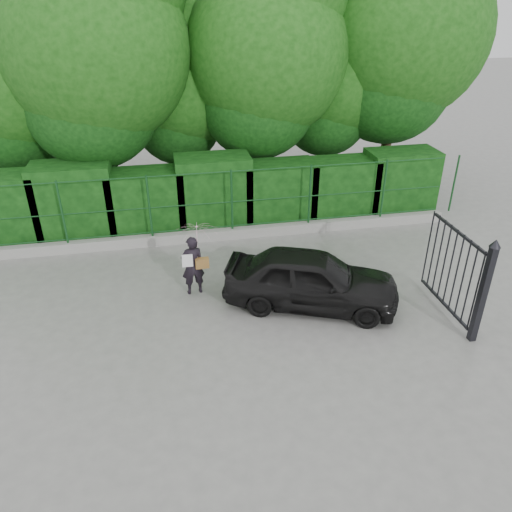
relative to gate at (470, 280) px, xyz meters
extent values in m
plane|color=gray|center=(-4.60, 0.72, -1.19)|extent=(80.00, 80.00, 0.00)
cube|color=#9E9E99|center=(-4.60, 5.22, -1.04)|extent=(14.00, 0.25, 0.30)
cylinder|color=#14441C|center=(-8.80, 5.22, 0.01)|extent=(0.06, 0.06, 1.80)
cylinder|color=#14441C|center=(-6.50, 5.22, 0.01)|extent=(0.06, 0.06, 1.80)
cylinder|color=#14441C|center=(-4.20, 5.22, 0.01)|extent=(0.06, 0.06, 1.80)
cylinder|color=#14441C|center=(-1.90, 5.22, 0.01)|extent=(0.06, 0.06, 1.80)
cylinder|color=#14441C|center=(0.40, 5.22, 0.01)|extent=(0.06, 0.06, 1.80)
cylinder|color=#14441C|center=(2.70, 5.22, 0.01)|extent=(0.06, 0.06, 1.80)
cylinder|color=#14441C|center=(-4.60, 5.22, -0.79)|extent=(13.60, 0.03, 0.03)
cylinder|color=#14441C|center=(-4.60, 5.22, -0.04)|extent=(13.60, 0.03, 0.03)
cylinder|color=#14441C|center=(-4.60, 5.22, 0.86)|extent=(13.60, 0.03, 0.03)
cube|color=black|center=(-10.60, 6.22, -0.17)|extent=(2.20, 1.20, 2.03)
cube|color=black|center=(-8.60, 6.22, -0.08)|extent=(2.20, 1.20, 2.22)
cube|color=black|center=(-6.60, 6.22, -0.25)|extent=(2.20, 1.20, 1.88)
cube|color=black|center=(-4.60, 6.22, -0.09)|extent=(2.20, 1.20, 2.19)
cube|color=black|center=(-2.60, 6.22, -0.25)|extent=(2.20, 1.20, 1.88)
cube|color=black|center=(-0.60, 6.22, -0.26)|extent=(2.20, 1.20, 1.85)
cube|color=black|center=(1.40, 6.22, -0.18)|extent=(2.20, 1.20, 2.02)
cylinder|color=black|center=(-10.10, 8.72, 0.69)|extent=(0.36, 0.36, 3.75)
sphere|color=#14470F|center=(-10.10, 8.72, 2.94)|extent=(4.50, 4.50, 4.50)
cylinder|color=black|center=(-7.60, 7.92, 1.06)|extent=(0.36, 0.36, 4.50)
sphere|color=#14470F|center=(-7.60, 7.92, 3.76)|extent=(5.40, 5.40, 5.40)
cylinder|color=black|center=(-5.10, 9.22, 0.44)|extent=(0.36, 0.36, 3.25)
sphere|color=#14470F|center=(-5.10, 9.22, 2.39)|extent=(3.90, 3.90, 3.90)
cylinder|color=black|center=(-2.60, 8.22, 0.94)|extent=(0.36, 0.36, 4.25)
sphere|color=#14470F|center=(-2.60, 8.22, 3.49)|extent=(5.10, 5.10, 5.10)
cylinder|color=black|center=(-0.10, 8.92, 0.56)|extent=(0.36, 0.36, 3.50)
sphere|color=#14470F|center=(-0.10, 8.92, 2.66)|extent=(4.20, 4.20, 4.20)
cylinder|color=black|center=(1.90, 8.52, 1.19)|extent=(0.36, 0.36, 4.75)
sphere|color=#14470F|center=(1.90, 8.52, 4.04)|extent=(5.70, 5.70, 5.70)
cube|color=black|center=(0.00, -0.48, -0.09)|extent=(0.14, 0.14, 2.20)
cone|color=black|center=(0.00, -0.48, 1.09)|extent=(0.22, 0.22, 0.16)
cube|color=black|center=(0.00, 0.67, -1.04)|extent=(0.05, 2.00, 0.06)
cube|color=black|center=(0.00, 0.67, 0.76)|extent=(0.05, 2.00, 0.06)
cylinder|color=black|center=(0.00, -0.28, -0.14)|extent=(0.04, 0.04, 1.90)
cylinder|color=black|center=(0.00, -0.03, -0.14)|extent=(0.04, 0.04, 1.90)
cylinder|color=black|center=(0.00, 0.22, -0.14)|extent=(0.04, 0.04, 1.90)
cylinder|color=black|center=(0.00, 0.47, -0.14)|extent=(0.04, 0.04, 1.90)
cylinder|color=black|center=(0.00, 0.72, -0.14)|extent=(0.04, 0.04, 1.90)
cylinder|color=black|center=(0.00, 0.97, -0.14)|extent=(0.04, 0.04, 1.90)
cylinder|color=black|center=(0.00, 1.22, -0.14)|extent=(0.04, 0.04, 1.90)
cylinder|color=black|center=(0.00, 1.47, -0.14)|extent=(0.04, 0.04, 1.90)
cylinder|color=black|center=(0.00, 1.72, -0.14)|extent=(0.04, 0.04, 1.90)
imported|color=black|center=(-5.56, 2.49, -0.44)|extent=(0.59, 0.42, 1.50)
imported|color=silver|center=(-5.41, 2.54, 0.13)|extent=(0.98, 1.00, 0.90)
cube|color=olive|center=(-5.34, 2.41, -0.35)|extent=(0.32, 0.15, 0.24)
cube|color=white|center=(-5.68, 2.37, -0.24)|extent=(0.25, 0.02, 0.32)
imported|color=black|center=(-2.95, 1.47, -0.51)|extent=(4.26, 2.93, 1.35)
camera|label=1|loc=(-6.06, -7.82, 5.39)|focal=35.00mm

